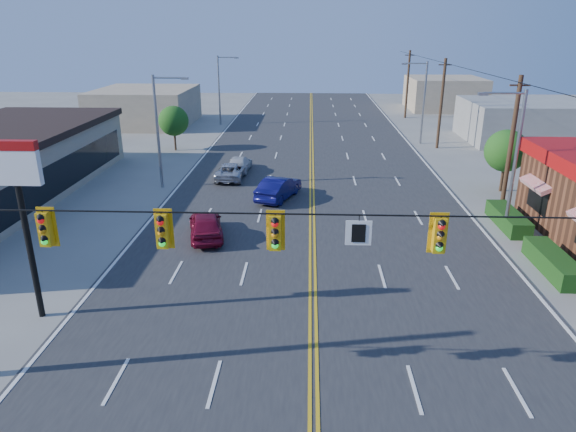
{
  "coord_description": "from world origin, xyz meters",
  "views": [
    {
      "loc": [
        -0.26,
        -13.74,
        10.99
      ],
      "look_at": [
        -1.25,
        10.18,
        2.2
      ],
      "focal_mm": 32.0,
      "sensor_mm": 36.0,
      "label": 1
    }
  ],
  "objects_px": {
    "car_magenta": "(206,226)",
    "car_blue": "(279,189)",
    "signal_span": "(312,250)",
    "pizza_hut_sign": "(20,194)",
    "car_white": "(239,165)",
    "car_silver": "(231,172)"
  },
  "relations": [
    {
      "from": "car_white",
      "to": "car_silver",
      "type": "distance_m",
      "value": 2.26
    },
    {
      "from": "pizza_hut_sign",
      "to": "car_blue",
      "type": "relative_size",
      "value": 1.49
    },
    {
      "from": "pizza_hut_sign",
      "to": "car_silver",
      "type": "xyz_separation_m",
      "value": [
        4.78,
        20.21,
        -4.56
      ]
    },
    {
      "from": "signal_span",
      "to": "car_silver",
      "type": "distance_m",
      "value": 25.32
    },
    {
      "from": "signal_span",
      "to": "pizza_hut_sign",
      "type": "bearing_deg",
      "value": 159.81
    },
    {
      "from": "car_magenta",
      "to": "signal_span",
      "type": "bearing_deg",
      "value": 101.71
    },
    {
      "from": "signal_span",
      "to": "car_magenta",
      "type": "xyz_separation_m",
      "value": [
        -5.77,
        12.43,
        -4.14
      ]
    },
    {
      "from": "signal_span",
      "to": "car_silver",
      "type": "bearing_deg",
      "value": 104.14
    },
    {
      "from": "signal_span",
      "to": "pizza_hut_sign",
      "type": "relative_size",
      "value": 3.55
    },
    {
      "from": "signal_span",
      "to": "car_white",
      "type": "distance_m",
      "value": 27.4
    },
    {
      "from": "pizza_hut_sign",
      "to": "car_magenta",
      "type": "relative_size",
      "value": 1.57
    },
    {
      "from": "car_silver",
      "to": "car_blue",
      "type": "bearing_deg",
      "value": 131.2
    },
    {
      "from": "car_white",
      "to": "car_magenta",
      "type": "bearing_deg",
      "value": 92.02
    },
    {
      "from": "car_magenta",
      "to": "car_blue",
      "type": "bearing_deg",
      "value": -130.38
    },
    {
      "from": "pizza_hut_sign",
      "to": "car_magenta",
      "type": "height_order",
      "value": "pizza_hut_sign"
    },
    {
      "from": "car_magenta",
      "to": "car_silver",
      "type": "height_order",
      "value": "car_magenta"
    },
    {
      "from": "signal_span",
      "to": "car_magenta",
      "type": "height_order",
      "value": "signal_span"
    },
    {
      "from": "pizza_hut_sign",
      "to": "car_white",
      "type": "height_order",
      "value": "pizza_hut_sign"
    },
    {
      "from": "car_blue",
      "to": "car_silver",
      "type": "distance_m",
      "value": 6.18
    },
    {
      "from": "signal_span",
      "to": "car_white",
      "type": "xyz_separation_m",
      "value": [
        -5.76,
        26.45,
        -4.28
      ]
    },
    {
      "from": "car_blue",
      "to": "car_silver",
      "type": "bearing_deg",
      "value": -30.26
    },
    {
      "from": "pizza_hut_sign",
      "to": "car_silver",
      "type": "relative_size",
      "value": 1.53
    }
  ]
}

